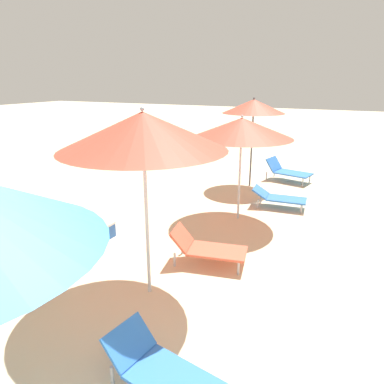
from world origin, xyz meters
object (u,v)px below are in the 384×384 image
Objects in this scene: lounger_nearest_shoreside at (160,369)px; lounger_second_shoreside at (207,247)px; lounger_third_shoreside at (279,197)px; umbrella_second at (143,131)px; lounger_farthest_shoreside at (287,171)px; umbrella_third at (242,128)px; umbrella_farthest at (254,106)px; cooler_box at (103,229)px.

lounger_nearest_shoreside is 2.80m from lounger_second_shoreside.
umbrella_second is at bearing -106.76° from lounger_third_shoreside.
lounger_third_shoreside is at bearing -70.86° from lounger_farthest_shoreside.
lounger_nearest_shoreside is 0.47× the size of umbrella_second.
lounger_farthest_shoreside reaches higher than lounger_second_shoreside.
umbrella_third is 0.91× the size of umbrella_farthest.
umbrella_third reaches higher than lounger_nearest_shoreside.
cooler_box is (-1.95, 1.29, -2.31)m from umbrella_second.
umbrella_third is (-0.17, 2.29, 1.81)m from lounger_second_shoreside.
umbrella_second is at bearing -33.61° from cooler_box.
umbrella_farthest is (-0.24, 6.20, -0.09)m from umbrella_second.
lounger_nearest_shoreside is 6.16m from lounger_third_shoreside.
lounger_nearest_shoreside is 2.88m from umbrella_second.
lounger_second_shoreside is 6.05m from lounger_farthest_shoreside.
umbrella_farthest is (-0.52, 2.73, 0.27)m from umbrella_third.
lounger_farthest_shoreside reaches higher than cooler_box.
cooler_box is at bearing -136.10° from lounger_third_shoreside.
lounger_farthest_shoreside is at bearing 76.73° from lounger_second_shoreside.
lounger_farthest_shoreside is at bearing 91.59° from lounger_third_shoreside.
umbrella_farthest is (-0.69, 5.02, 2.08)m from lounger_second_shoreside.
lounger_third_shoreside is 4.43m from cooler_box.
umbrella_farthest is at bearing 86.82° from lounger_second_shoreside.
cooler_box is at bearing -109.16° from umbrella_farthest.
lounger_farthest_shoreside is at bearing 66.08° from cooler_box.
umbrella_third reaches higher than lounger_second_shoreside.
lounger_second_shoreside is at bearing -2.64° from cooler_box.
umbrella_second is at bearing 135.58° from lounger_nearest_shoreside.
lounger_second_shoreside is at bearing 69.10° from umbrella_second.
lounger_nearest_shoreside is 0.95× the size of lounger_second_shoreside.
lounger_third_shoreside is at bearing -52.29° from umbrella_farthest.
umbrella_third is 2.28m from lounger_third_shoreside.
lounger_third_shoreside is at bearing 48.71° from cooler_box.
lounger_farthest_shoreside is 6.50m from cooler_box.
umbrella_third is 2.79m from umbrella_farthest.
lounger_second_shoreside reaches higher than cooler_box.
lounger_farthest_shoreside is (0.69, 7.23, -2.14)m from umbrella_second.
umbrella_second is 2.03× the size of lounger_third_shoreside.
umbrella_farthest is at bearing 70.84° from cooler_box.
umbrella_second is at bearing -87.78° from umbrella_farthest.
umbrella_second reaches higher than umbrella_third.
umbrella_farthest is 5.65m from cooler_box.
lounger_farthest_shoreside is (0.93, 1.03, -2.05)m from umbrella_farthest.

